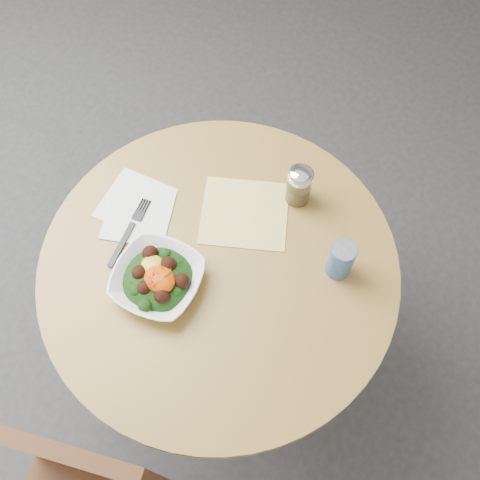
{
  "coord_description": "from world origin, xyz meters",
  "views": [
    {
      "loc": [
        0.36,
        -0.42,
        1.96
      ],
      "look_at": [
        0.02,
        0.06,
        0.81
      ],
      "focal_mm": 40.0,
      "sensor_mm": 36.0,
      "label": 1
    }
  ],
  "objects": [
    {
      "name": "salad_bowl",
      "position": [
        -0.09,
        -0.13,
        0.78
      ],
      "size": [
        0.25,
        0.25,
        0.08
      ],
      "color": "white",
      "rests_on": "table"
    },
    {
      "name": "paper_napkins",
      "position": [
        -0.27,
        0.0,
        0.75
      ],
      "size": [
        0.24,
        0.23,
        0.0
      ],
      "color": "white",
      "rests_on": "table"
    },
    {
      "name": "spice_shaker",
      "position": [
        0.06,
        0.27,
        0.81
      ],
      "size": [
        0.07,
        0.07,
        0.12
      ],
      "color": "silver",
      "rests_on": "table"
    },
    {
      "name": "fork",
      "position": [
        -0.24,
        -0.05,
        0.76
      ],
      "size": [
        0.07,
        0.21,
        0.0
      ],
      "color": "black",
      "rests_on": "table"
    },
    {
      "name": "table",
      "position": [
        0.0,
        0.0,
        0.55
      ],
      "size": [
        0.9,
        0.9,
        0.75
      ],
      "color": "black",
      "rests_on": "ground"
    },
    {
      "name": "cloth_napkin",
      "position": [
        -0.03,
        0.15,
        0.75
      ],
      "size": [
        0.29,
        0.29,
        0.0
      ],
      "primitive_type": "cube",
      "rotation": [
        0.0,
        0.0,
        0.5
      ],
      "color": "#E0BA0B",
      "rests_on": "table"
    },
    {
      "name": "beverage_can",
      "position": [
        0.25,
        0.15,
        0.81
      ],
      "size": [
        0.06,
        0.06,
        0.12
      ],
      "color": "#0D3196",
      "rests_on": "table"
    },
    {
      "name": "ground",
      "position": [
        0.0,
        0.0,
        0.0
      ],
      "size": [
        6.0,
        6.0,
        0.0
      ],
      "primitive_type": "plane",
      "color": "#2A2A2C",
      "rests_on": "ground"
    }
  ]
}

